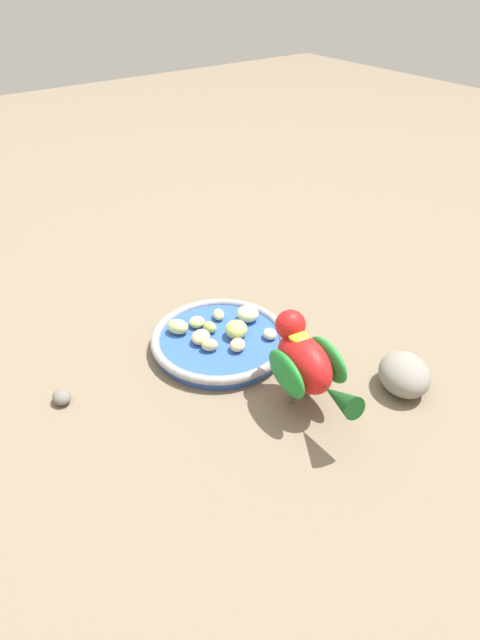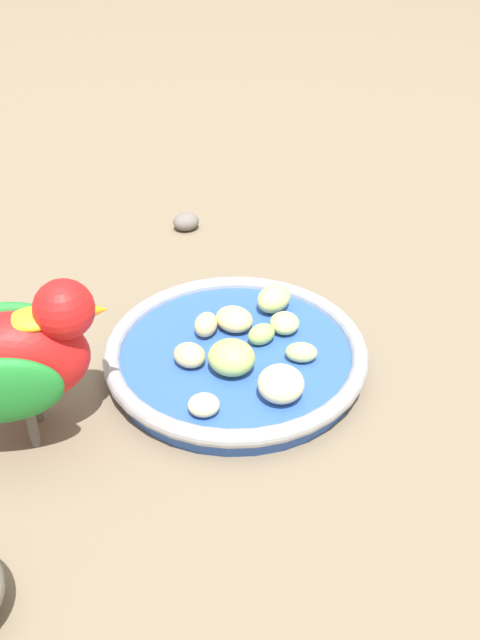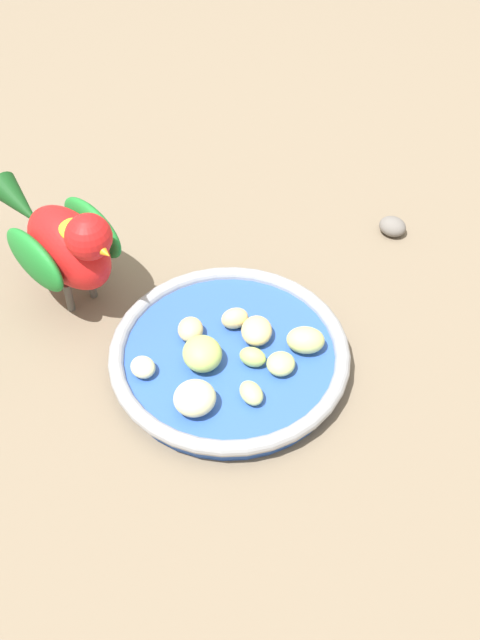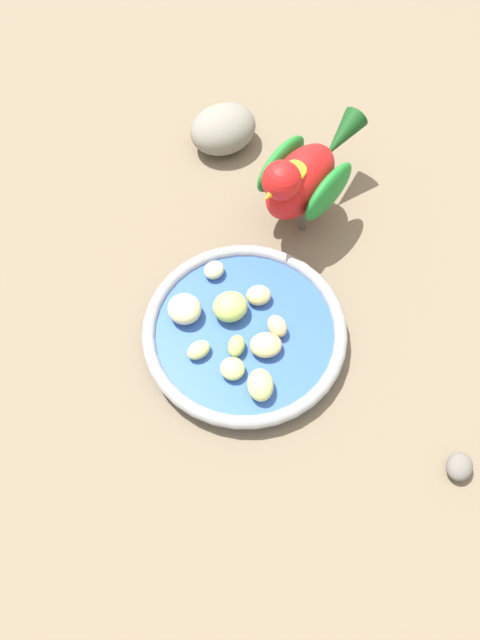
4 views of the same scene
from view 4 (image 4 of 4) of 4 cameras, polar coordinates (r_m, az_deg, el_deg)
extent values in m
plane|color=#756651|center=(0.71, 2.80, -0.51)|extent=(4.00, 4.00, 0.00)
cylinder|color=#2D56B7|center=(0.69, 0.41, -1.33)|extent=(0.21, 0.21, 0.02)
torus|color=#93969B|center=(0.69, 0.42, -0.97)|extent=(0.22, 0.22, 0.01)
ellipsoid|color=#E5C67F|center=(0.70, 1.68, 2.24)|extent=(0.04, 0.04, 0.02)
ellipsoid|color=#E5C67F|center=(0.67, 2.34, -2.27)|extent=(0.04, 0.04, 0.02)
ellipsoid|color=#B2CC66|center=(0.68, -0.90, 1.21)|extent=(0.05, 0.05, 0.03)
ellipsoid|color=#E5C67F|center=(0.68, 3.36, -0.56)|extent=(0.03, 0.03, 0.02)
ellipsoid|color=#C6D17A|center=(0.66, -0.68, -4.40)|extent=(0.03, 0.03, 0.02)
ellipsoid|color=#C6D17A|center=(0.67, -3.75, -2.71)|extent=(0.03, 0.03, 0.02)
ellipsoid|color=beige|center=(0.69, -5.02, 1.00)|extent=(0.05, 0.05, 0.03)
ellipsoid|color=#C6D17A|center=(0.65, 1.85, -5.86)|extent=(0.04, 0.04, 0.02)
ellipsoid|color=#B2CC66|center=(0.67, -0.33, -2.35)|extent=(0.03, 0.02, 0.02)
ellipsoid|color=beige|center=(0.72, -2.36, 4.52)|extent=(0.03, 0.03, 0.02)
cylinder|color=#59544C|center=(0.77, 5.75, 8.99)|extent=(0.01, 0.01, 0.03)
cylinder|color=#59544C|center=(0.78, 4.09, 9.99)|extent=(0.01, 0.01, 0.03)
ellipsoid|color=red|center=(0.74, 5.47, 12.30)|extent=(0.12, 0.08, 0.07)
ellipsoid|color=#1E7F2D|center=(0.73, 7.98, 11.39)|extent=(0.09, 0.03, 0.05)
ellipsoid|color=#1E7F2D|center=(0.75, 3.71, 13.87)|extent=(0.09, 0.03, 0.05)
cone|color=#144719|center=(0.78, 9.10, 15.99)|extent=(0.07, 0.04, 0.05)
sphere|color=red|center=(0.68, 3.76, 12.43)|extent=(0.05, 0.05, 0.04)
cone|color=orange|center=(0.68, 2.71, 11.23)|extent=(0.02, 0.02, 0.02)
ellipsoid|color=yellow|center=(0.70, 4.80, 13.17)|extent=(0.04, 0.03, 0.01)
ellipsoid|color=gray|center=(0.85, -1.53, 16.80)|extent=(0.11, 0.11, 0.05)
ellipsoid|color=slate|center=(0.68, 19.15, -12.37)|extent=(0.03, 0.03, 0.02)
camera|label=1|loc=(0.91, 59.41, 35.93)|focal=30.89mm
camera|label=2|loc=(0.77, -30.58, 37.08)|focal=39.40mm
camera|label=3|loc=(0.52, -71.83, 20.79)|focal=44.94mm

